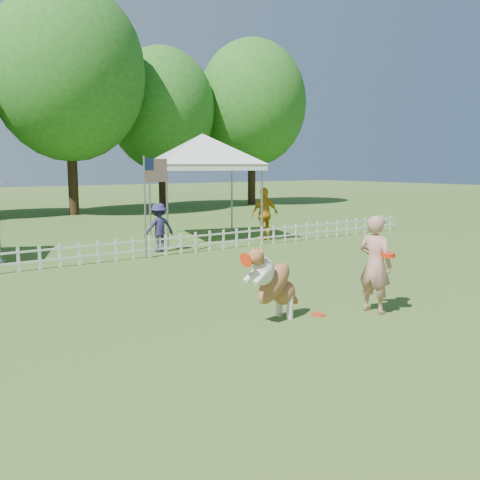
{
  "coord_description": "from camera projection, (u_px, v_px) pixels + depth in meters",
  "views": [
    {
      "loc": [
        -6.45,
        -6.35,
        2.56
      ],
      "look_at": [
        -0.3,
        2.0,
        1.1
      ],
      "focal_mm": 40.0,
      "sensor_mm": 36.0,
      "label": 1
    }
  ],
  "objects": [
    {
      "name": "frisbee_on_turf",
      "position": [
        318.0,
        315.0,
        9.17
      ],
      "size": [
        0.26,
        0.26,
        0.02
      ],
      "primitive_type": "cylinder",
      "rotation": [
        0.0,
        0.0,
        -0.1
      ],
      "color": "red",
      "rests_on": "ground"
    },
    {
      "name": "tree_far_right",
      "position": [
        252.0,
        116.0,
        34.37
      ],
      "size": [
        7.0,
        7.0,
        11.4
      ],
      "primitive_type": null,
      "color": "#245B1A",
      "rests_on": "ground"
    },
    {
      "name": "canopy_tent_right",
      "position": [
        203.0,
        188.0,
        18.45
      ],
      "size": [
        4.28,
        4.28,
        3.54
      ],
      "primitive_type": null,
      "rotation": [
        0.0,
        0.0,
        -0.3
      ],
      "color": "silver",
      "rests_on": "ground"
    },
    {
      "name": "ground",
      "position": [
        323.0,
        315.0,
        9.21
      ],
      "size": [
        120.0,
        120.0,
        0.0
      ],
      "primitive_type": "plane",
      "color": "#2C571B",
      "rests_on": "ground"
    },
    {
      "name": "picket_fence",
      "position": [
        142.0,
        247.0,
        14.75
      ],
      "size": [
        22.0,
        0.08,
        0.6
      ],
      "primitive_type": null,
      "color": "white",
      "rests_on": "ground"
    },
    {
      "name": "spectator_c",
      "position": [
        265.0,
        214.0,
        18.24
      ],
      "size": [
        1.08,
        0.49,
        1.81
      ],
      "primitive_type": "imported",
      "rotation": [
        0.0,
        0.0,
        3.09
      ],
      "color": "orange",
      "rests_on": "ground"
    },
    {
      "name": "flag_pole",
      "position": [
        145.0,
        208.0,
        14.56
      ],
      "size": [
        1.03,
        0.54,
        2.81
      ],
      "primitive_type": null,
      "rotation": [
        0.0,
        0.0,
        0.42
      ],
      "color": "gray",
      "rests_on": "ground"
    },
    {
      "name": "spectator_b",
      "position": [
        159.0,
        228.0,
        15.81
      ],
      "size": [
        0.95,
        0.57,
        1.45
      ],
      "primitive_type": "imported",
      "rotation": [
        0.0,
        0.0,
        3.11
      ],
      "color": "#27234C",
      "rests_on": "ground"
    },
    {
      "name": "tree_center_right",
      "position": [
        69.0,
        90.0,
        26.84
      ],
      "size": [
        7.6,
        7.6,
        12.6
      ],
      "primitive_type": null,
      "color": "#245B1A",
      "rests_on": "ground"
    },
    {
      "name": "dog",
      "position": [
        275.0,
        283.0,
        8.76
      ],
      "size": [
        1.29,
        0.64,
        1.28
      ],
      "primitive_type": null,
      "rotation": [
        0.0,
        0.0,
        0.19
      ],
      "color": "brown",
      "rests_on": "ground"
    },
    {
      "name": "handler",
      "position": [
        375.0,
        264.0,
        9.26
      ],
      "size": [
        0.48,
        0.67,
        1.71
      ],
      "primitive_type": "imported",
      "rotation": [
        0.0,
        0.0,
        1.69
      ],
      "color": "tan",
      "rests_on": "ground"
    },
    {
      "name": "tree_right",
      "position": [
        162.0,
        120.0,
        31.71
      ],
      "size": [
        6.2,
        6.2,
        10.4
      ],
      "primitive_type": null,
      "color": "#245B1A",
      "rests_on": "ground"
    }
  ]
}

